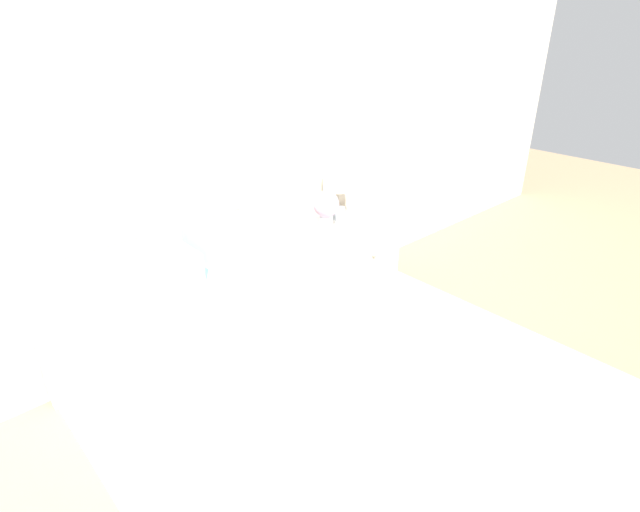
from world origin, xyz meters
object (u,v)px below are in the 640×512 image
Objects in this scene: bed at (296,392)px; nightstand at (345,264)px; teacup at (360,221)px; table_lamp at (338,181)px; flower_vase at (326,207)px.

bed is 3.92× the size of nightstand.
bed is 18.18× the size of teacup.
table_lamp is 0.23m from flower_vase.
flower_vase reaches higher than teacup.
nightstand is at bearing 36.27° from bed.
teacup is at bearing -25.00° from flower_vase.
bed reaches higher than teacup.
bed is 1.27m from flower_vase.
nightstand is 2.29× the size of flower_vase.
nightstand is (1.04, 0.77, -0.05)m from bed.
table_lamp is at bearing 94.94° from teacup.
bed is at bearing -147.44° from teacup.
nightstand is at bearing -13.02° from flower_vase.
flower_vase is 0.25m from teacup.
nightstand is 0.54m from table_lamp.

